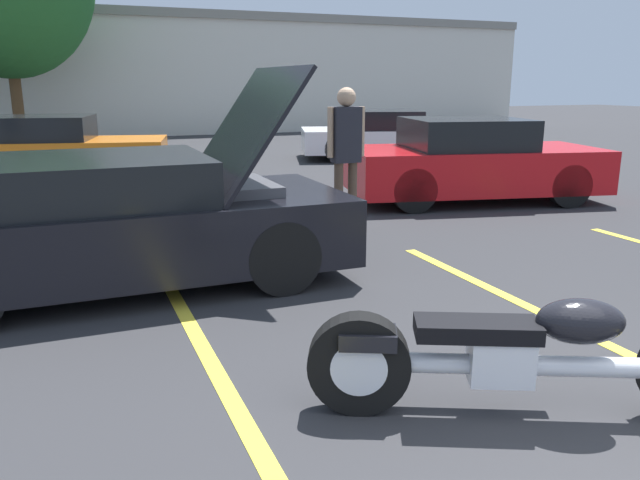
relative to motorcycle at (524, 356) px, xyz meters
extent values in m
cube|color=yellow|center=(-1.54, 0.71, -0.37)|extent=(0.12, 5.53, 0.01)
cube|color=yellow|center=(1.28, 0.71, -0.37)|extent=(0.12, 5.53, 0.01)
cube|color=beige|center=(0.30, 22.53, 1.82)|extent=(32.00, 4.00, 4.40)
cube|color=gray|center=(0.30, 22.53, 3.87)|extent=(32.00, 4.20, 0.30)
cylinder|color=brown|center=(-3.49, 17.99, 0.97)|extent=(0.32, 0.32, 2.69)
cylinder|color=black|center=(-0.86, 0.41, -0.07)|extent=(0.62, 0.41, 0.61)
cylinder|color=silver|center=(-0.86, 0.41, -0.07)|extent=(0.37, 0.30, 0.33)
cylinder|color=silver|center=(0.01, -0.01, -0.06)|extent=(1.53, 0.81, 0.12)
cube|color=silver|center=(-0.12, 0.06, -0.02)|extent=(0.43, 0.37, 0.28)
ellipsoid|color=black|center=(0.27, -0.13, 0.22)|extent=(0.57, 0.47, 0.26)
cube|color=black|center=(-0.25, 0.12, 0.16)|extent=(0.75, 0.54, 0.10)
cube|color=black|center=(-0.82, 0.39, 0.09)|extent=(0.40, 0.34, 0.10)
cylinder|color=silver|center=(-0.34, 0.28, -0.12)|extent=(1.17, 0.62, 0.09)
cube|color=black|center=(-1.89, 3.44, 0.14)|extent=(4.23, 1.91, 0.65)
cube|color=black|center=(-2.06, 3.44, 0.66)|extent=(1.91, 1.71, 0.41)
cylinder|color=black|center=(-0.59, 2.60, -0.03)|extent=(0.70, 0.22, 0.70)
cylinder|color=black|center=(-0.58, 4.28, -0.03)|extent=(0.70, 0.22, 0.70)
cube|color=black|center=(-0.69, 3.44, 1.07)|extent=(0.89, 1.75, 1.23)
cube|color=#4C4C51|center=(-0.73, 3.44, 0.42)|extent=(0.60, 1.04, 0.28)
cube|color=red|center=(3.83, 5.85, 0.15)|extent=(4.36, 2.67, 0.68)
cube|color=black|center=(3.67, 5.89, 0.73)|extent=(2.14, 2.01, 0.47)
cylinder|color=black|center=(4.88, 4.79, -0.04)|extent=(0.71, 0.36, 0.68)
cylinder|color=black|center=(5.23, 6.36, -0.04)|extent=(0.71, 0.36, 0.68)
cylinder|color=black|center=(2.43, 5.34, -0.04)|extent=(0.71, 0.36, 0.68)
cylinder|color=black|center=(2.78, 6.91, -0.04)|extent=(0.71, 0.36, 0.68)
cube|color=white|center=(5.30, 11.59, 0.09)|extent=(4.66, 3.13, 0.56)
cube|color=black|center=(5.14, 11.64, 0.60)|extent=(2.36, 2.23, 0.46)
cylinder|color=black|center=(6.30, 10.38, -0.04)|extent=(0.71, 0.42, 0.68)
cylinder|color=black|center=(6.82, 11.99, -0.04)|extent=(0.71, 0.42, 0.68)
cylinder|color=black|center=(3.78, 11.19, -0.04)|extent=(0.71, 0.42, 0.68)
cylinder|color=black|center=(4.30, 12.80, -0.04)|extent=(0.71, 0.42, 0.68)
cube|color=orange|center=(-2.63, 10.92, 0.12)|extent=(4.76, 2.67, 0.60)
cube|color=black|center=(-2.80, 10.96, 0.65)|extent=(2.31, 1.96, 0.46)
cylinder|color=black|center=(-1.44, 9.88, -0.03)|extent=(0.73, 0.37, 0.70)
cylinder|color=black|center=(-1.10, 11.35, -0.03)|extent=(0.73, 0.37, 0.70)
cylinder|color=brown|center=(0.93, 4.74, 0.07)|extent=(0.12, 0.12, 0.89)
cylinder|color=brown|center=(1.13, 4.74, 0.07)|extent=(0.12, 0.12, 0.89)
cube|color=#26262D|center=(1.03, 4.74, 0.87)|extent=(0.36, 0.20, 0.71)
cylinder|color=tan|center=(0.81, 4.74, 0.91)|extent=(0.08, 0.08, 0.64)
cylinder|color=tan|center=(1.25, 4.74, 0.91)|extent=(0.08, 0.08, 0.64)
sphere|color=tan|center=(1.03, 4.74, 1.35)|extent=(0.24, 0.24, 0.24)
camera|label=1|loc=(-2.35, -2.63, 1.54)|focal=35.00mm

